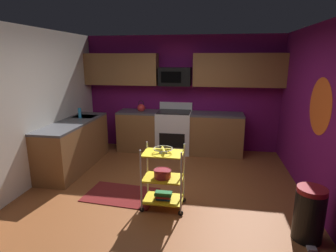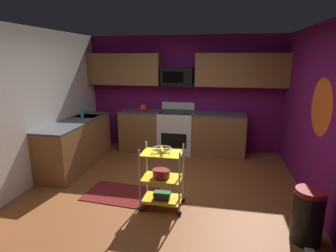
{
  "view_description": "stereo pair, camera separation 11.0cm",
  "coord_description": "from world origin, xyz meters",
  "px_view_note": "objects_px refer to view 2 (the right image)",
  "views": [
    {
      "loc": [
        0.74,
        -3.89,
        2.11
      ],
      "look_at": [
        0.04,
        0.29,
        1.05
      ],
      "focal_mm": 29.4,
      "sensor_mm": 36.0,
      "label": 1
    },
    {
      "loc": [
        0.85,
        -3.87,
        2.11
      ],
      "look_at": [
        0.04,
        0.29,
        1.05
      ],
      "focal_mm": 29.4,
      "sensor_mm": 36.0,
      "label": 2
    }
  ],
  "objects_px": {
    "microwave": "(177,77)",
    "rolling_cart": "(162,178)",
    "dish_soap_bottle": "(82,113)",
    "trash_can": "(308,216)",
    "oven_range": "(176,131)",
    "mixing_bowl_large": "(161,173)",
    "book_stack": "(162,195)",
    "kettle": "(143,108)",
    "fruit_bowl": "(162,149)"
  },
  "relations": [
    {
      "from": "rolling_cart",
      "to": "dish_soap_bottle",
      "type": "height_order",
      "value": "dish_soap_bottle"
    },
    {
      "from": "rolling_cart",
      "to": "dish_soap_bottle",
      "type": "relative_size",
      "value": 4.57
    },
    {
      "from": "kettle",
      "to": "oven_range",
      "type": "bearing_deg",
      "value": 0.29
    },
    {
      "from": "rolling_cart",
      "to": "trash_can",
      "type": "xyz_separation_m",
      "value": [
        1.82,
        -0.43,
        -0.12
      ]
    },
    {
      "from": "fruit_bowl",
      "to": "dish_soap_bottle",
      "type": "relative_size",
      "value": 1.36
    },
    {
      "from": "dish_soap_bottle",
      "to": "trash_can",
      "type": "bearing_deg",
      "value": -27.33
    },
    {
      "from": "mixing_bowl_large",
      "to": "oven_range",
      "type": "bearing_deg",
      "value": 94.48
    },
    {
      "from": "rolling_cart",
      "to": "book_stack",
      "type": "xyz_separation_m",
      "value": [
        -0.0,
        0.0,
        -0.27
      ]
    },
    {
      "from": "microwave",
      "to": "fruit_bowl",
      "type": "relative_size",
      "value": 2.57
    },
    {
      "from": "mixing_bowl_large",
      "to": "trash_can",
      "type": "height_order",
      "value": "trash_can"
    },
    {
      "from": "mixing_bowl_large",
      "to": "rolling_cart",
      "type": "bearing_deg",
      "value": -0.0
    },
    {
      "from": "oven_range",
      "to": "trash_can",
      "type": "bearing_deg",
      "value": -55.01
    },
    {
      "from": "trash_can",
      "to": "microwave",
      "type": "bearing_deg",
      "value": 124.05
    },
    {
      "from": "dish_soap_bottle",
      "to": "book_stack",
      "type": "bearing_deg",
      "value": -37.61
    },
    {
      "from": "kettle",
      "to": "dish_soap_bottle",
      "type": "relative_size",
      "value": 1.32
    },
    {
      "from": "dish_soap_bottle",
      "to": "mixing_bowl_large",
      "type": "bearing_deg",
      "value": -37.78
    },
    {
      "from": "fruit_bowl",
      "to": "dish_soap_bottle",
      "type": "distance_m",
      "value": 2.53
    },
    {
      "from": "kettle",
      "to": "mixing_bowl_large",
      "type": "bearing_deg",
      "value": -68.8
    },
    {
      "from": "book_stack",
      "to": "kettle",
      "type": "bearing_deg",
      "value": 111.45
    },
    {
      "from": "book_stack",
      "to": "dish_soap_bottle",
      "type": "relative_size",
      "value": 1.22
    },
    {
      "from": "oven_range",
      "to": "microwave",
      "type": "height_order",
      "value": "microwave"
    },
    {
      "from": "microwave",
      "to": "rolling_cart",
      "type": "bearing_deg",
      "value": -85.42
    },
    {
      "from": "oven_range",
      "to": "fruit_bowl",
      "type": "distance_m",
      "value": 2.5
    },
    {
      "from": "oven_range",
      "to": "fruit_bowl",
      "type": "bearing_deg",
      "value": -85.24
    },
    {
      "from": "mixing_bowl_large",
      "to": "microwave",
      "type": "bearing_deg",
      "value": 94.3
    },
    {
      "from": "mixing_bowl_large",
      "to": "book_stack",
      "type": "bearing_deg",
      "value": -0.0
    },
    {
      "from": "rolling_cart",
      "to": "kettle",
      "type": "bearing_deg",
      "value": 111.45
    },
    {
      "from": "oven_range",
      "to": "microwave",
      "type": "relative_size",
      "value": 1.57
    },
    {
      "from": "microwave",
      "to": "book_stack",
      "type": "xyz_separation_m",
      "value": [
        0.21,
        -2.56,
        -1.52
      ]
    },
    {
      "from": "oven_range",
      "to": "dish_soap_bottle",
      "type": "xyz_separation_m",
      "value": [
        -1.8,
        -0.92,
        0.54
      ]
    },
    {
      "from": "mixing_bowl_large",
      "to": "kettle",
      "type": "distance_m",
      "value": 2.67
    },
    {
      "from": "microwave",
      "to": "rolling_cart",
      "type": "distance_m",
      "value": 2.86
    },
    {
      "from": "microwave",
      "to": "kettle",
      "type": "bearing_deg",
      "value": -171.86
    },
    {
      "from": "oven_range",
      "to": "trash_can",
      "type": "xyz_separation_m",
      "value": [
        2.02,
        -2.89,
        -0.15
      ]
    },
    {
      "from": "fruit_bowl",
      "to": "kettle",
      "type": "relative_size",
      "value": 1.03
    },
    {
      "from": "oven_range",
      "to": "book_stack",
      "type": "bearing_deg",
      "value": -85.24
    },
    {
      "from": "microwave",
      "to": "mixing_bowl_large",
      "type": "relative_size",
      "value": 2.78
    },
    {
      "from": "microwave",
      "to": "trash_can",
      "type": "relative_size",
      "value": 1.06
    },
    {
      "from": "oven_range",
      "to": "fruit_bowl",
      "type": "height_order",
      "value": "oven_range"
    },
    {
      "from": "fruit_bowl",
      "to": "trash_can",
      "type": "height_order",
      "value": "fruit_bowl"
    },
    {
      "from": "fruit_bowl",
      "to": "dish_soap_bottle",
      "type": "height_order",
      "value": "dish_soap_bottle"
    },
    {
      "from": "mixing_bowl_large",
      "to": "kettle",
      "type": "bearing_deg",
      "value": 111.2
    },
    {
      "from": "rolling_cart",
      "to": "fruit_bowl",
      "type": "height_order",
      "value": "rolling_cart"
    },
    {
      "from": "microwave",
      "to": "book_stack",
      "type": "relative_size",
      "value": 2.88
    },
    {
      "from": "dish_soap_bottle",
      "to": "trash_can",
      "type": "height_order",
      "value": "dish_soap_bottle"
    },
    {
      "from": "kettle",
      "to": "trash_can",
      "type": "xyz_separation_m",
      "value": [
        2.78,
        -2.89,
        -0.67
      ]
    },
    {
      "from": "microwave",
      "to": "dish_soap_bottle",
      "type": "relative_size",
      "value": 3.5
    },
    {
      "from": "oven_range",
      "to": "rolling_cart",
      "type": "distance_m",
      "value": 2.47
    },
    {
      "from": "oven_range",
      "to": "kettle",
      "type": "bearing_deg",
      "value": -179.71
    },
    {
      "from": "rolling_cart",
      "to": "book_stack",
      "type": "height_order",
      "value": "rolling_cart"
    }
  ]
}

